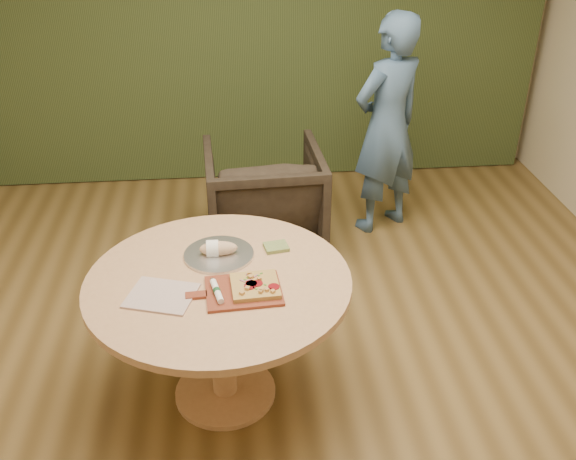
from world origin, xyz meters
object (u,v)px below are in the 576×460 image
Objects in this scene: pedestal_table at (220,302)px; person_standing at (387,126)px; serving_tray at (219,254)px; cutlery_roll at (217,291)px; armchair at (264,193)px; bread_roll at (217,249)px; pizza_paddle at (241,291)px; flatbread_pizza at (255,286)px.

person_standing is (1.23, 1.75, 0.21)m from pedestal_table.
serving_tray is at bearing 88.78° from pedestal_table.
cutlery_roll is 1.76m from armchair.
cutlery_roll is 0.35m from bread_roll.
flatbread_pizza reaches higher than pizza_paddle.
serving_tray reaches higher than pedestal_table.
armchair is at bearing 79.22° from pizza_paddle.
pedestal_table is 6.68× the size of bread_roll.
flatbread_pizza reaches higher than pedestal_table.
person_standing is at bearing 54.84° from pedestal_table.
armchair is (0.14, 1.67, -0.36)m from flatbread_pizza.
cutlery_roll is at bearing -90.04° from bread_roll.
pedestal_table is 0.25m from serving_tray.
bread_roll reaches higher than flatbread_pizza.
cutlery_roll is 0.56× the size of serving_tray.
person_standing reaches higher than pizza_paddle.
armchair reaches higher than cutlery_roll.
pedestal_table is at bearing 126.87° from pizza_paddle.
flatbread_pizza is 0.37m from bread_roll.
pedestal_table is 0.27m from flatbread_pizza.
armchair is 0.51× the size of person_standing.
pedestal_table is 1.54× the size of armchair.
bread_roll is at bearing 91.24° from pedestal_table.
flatbread_pizza is 1.18× the size of cutlery_roll.
flatbread_pizza is at bearing -2.91° from cutlery_roll.
pedestal_table is 3.63× the size of serving_tray.
cutlery_roll is 0.12× the size of person_standing.
pedestal_table is 2.84× the size of pizza_paddle.
bread_roll is 1.43m from armchair.
cutlery_roll is at bearing 76.77° from armchair.
serving_tray is (-0.10, 0.33, -0.00)m from pizza_paddle.
armchair is at bearing -16.62° from person_standing.
pizza_paddle is at bearing -49.35° from pedestal_table.
bread_roll is at bearing 74.08° from armchair.
flatbread_pizza is 1.21× the size of bread_roll.
serving_tray is at bearing 74.44° from armchair.
pedestal_table is at bearing 75.96° from armchair.
bread_roll is 0.12× the size of person_standing.
cutlery_roll is 1.03× the size of bread_roll.
pizza_paddle is 1.94× the size of flatbread_pizza.
bread_roll is at bearing 77.59° from cutlery_roll.
pizza_paddle is 0.35m from serving_tray.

